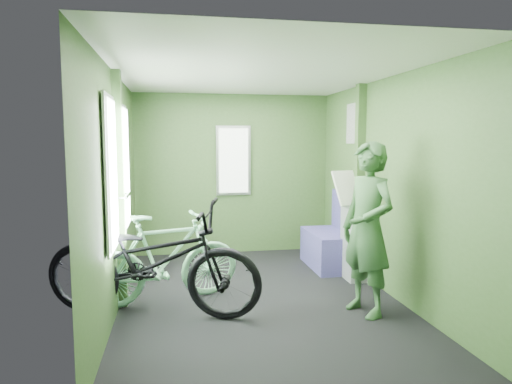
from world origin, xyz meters
The scene contains 6 objects.
room centered at (-0.04, 0.04, 1.44)m, with size 4.00×4.02×2.31m.
bicycle_black centered at (-1.06, -0.37, 0.00)m, with size 0.71×2.04×1.07m, color black.
bicycle_mint centered at (-0.95, -0.06, 0.00)m, with size 0.45×1.58×0.95m, color #86D6A2.
passenger centered at (0.93, -0.62, 0.82)m, with size 0.57×0.75×1.63m.
waste_box centered at (1.26, 0.42, 0.45)m, with size 0.26×0.37×0.89m, color gray.
bench_seat centered at (1.15, 0.98, 0.29)m, with size 0.52×0.92×0.97m.
Camera 1 is at (-0.83, -4.56, 1.63)m, focal length 32.00 mm.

